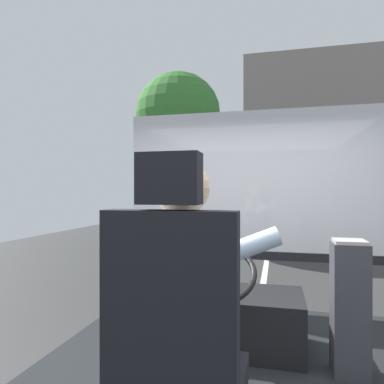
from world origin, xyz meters
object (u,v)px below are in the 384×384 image
bus_driver (186,293)px  fare_box (350,308)px  driver_seat (177,354)px  steering_console (226,317)px  parked_car_black (381,221)px

bus_driver → fare_box: (0.80, 0.96, -0.31)m
driver_seat → steering_console: bearing=90.0°
driver_seat → bus_driver: (-0.00, 0.12, 0.19)m
driver_seat → fare_box: 1.35m
bus_driver → parked_car_black: bus_driver is taller
parked_car_black → steering_console: bearing=-109.5°
parked_car_black → driver_seat: bearing=-107.6°
bus_driver → parked_car_black: (4.03, 12.54, -0.69)m
bus_driver → steering_console: size_ratio=0.77×
steering_console → fare_box: fare_box is taller
fare_box → steering_console: bearing=165.3°
steering_console → parked_car_black: 12.07m
driver_seat → fare_box: bearing=53.4°
parked_car_black → fare_box: bearing=-105.6°
driver_seat → steering_console: driver_seat is taller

